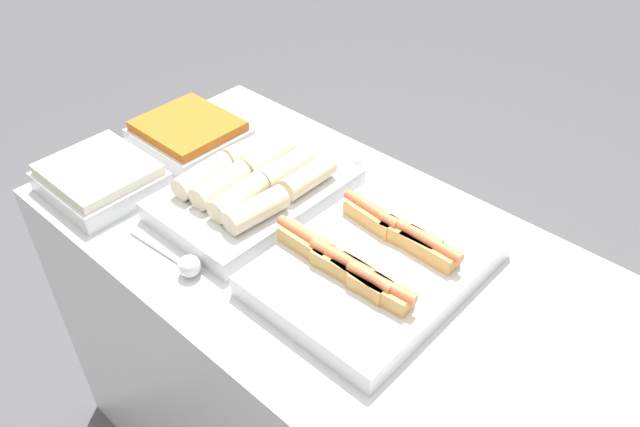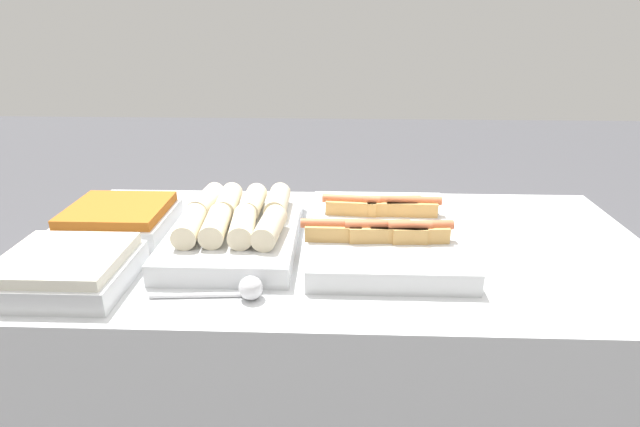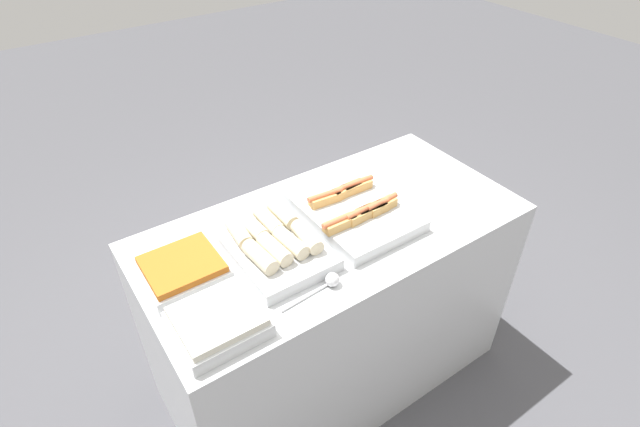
{
  "view_description": "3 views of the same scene",
  "coord_description": "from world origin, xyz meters",
  "px_view_note": "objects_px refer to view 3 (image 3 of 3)",
  "views": [
    {
      "loc": [
        0.64,
        -0.76,
        1.85
      ],
      "look_at": [
        -0.06,
        0.0,
        1.0
      ],
      "focal_mm": 35.0,
      "sensor_mm": 36.0,
      "label": 1
    },
    {
      "loc": [
        -0.02,
        -1.12,
        1.46
      ],
      "look_at": [
        -0.06,
        0.0,
        1.0
      ],
      "focal_mm": 28.0,
      "sensor_mm": 36.0,
      "label": 2
    },
    {
      "loc": [
        -0.89,
        -1.21,
        2.12
      ],
      "look_at": [
        -0.06,
        0.0,
        1.0
      ],
      "focal_mm": 28.0,
      "sensor_mm": 36.0,
      "label": 3
    }
  ],
  "objects_px": {
    "tray_hotdogs": "(353,209)",
    "serving_spoon_far": "(254,205)",
    "tray_side_back": "(183,270)",
    "tray_side_front": "(218,322)",
    "tray_wraps": "(272,242)",
    "serving_spoon_near": "(329,282)"
  },
  "relations": [
    {
      "from": "tray_hotdogs",
      "to": "serving_spoon_far",
      "type": "distance_m",
      "value": 0.4
    },
    {
      "from": "tray_side_back",
      "to": "serving_spoon_far",
      "type": "bearing_deg",
      "value": 28.81
    },
    {
      "from": "tray_hotdogs",
      "to": "tray_side_back",
      "type": "distance_m",
      "value": 0.68
    },
    {
      "from": "tray_side_front",
      "to": "tray_side_back",
      "type": "xyz_separation_m",
      "value": [
        0.0,
        0.27,
        0.0
      ]
    },
    {
      "from": "tray_hotdogs",
      "to": "tray_side_front",
      "type": "relative_size",
      "value": 1.85
    },
    {
      "from": "tray_wraps",
      "to": "tray_side_back",
      "type": "relative_size",
      "value": 1.74
    },
    {
      "from": "tray_hotdogs",
      "to": "serving_spoon_near",
      "type": "bearing_deg",
      "value": -139.34
    },
    {
      "from": "tray_side_back",
      "to": "tray_side_front",
      "type": "bearing_deg",
      "value": -90.0
    },
    {
      "from": "tray_side_back",
      "to": "serving_spoon_far",
      "type": "relative_size",
      "value": 1.11
    },
    {
      "from": "serving_spoon_near",
      "to": "tray_side_front",
      "type": "bearing_deg",
      "value": 173.95
    },
    {
      "from": "tray_wraps",
      "to": "tray_hotdogs",
      "type": "bearing_deg",
      "value": -0.3
    },
    {
      "from": "serving_spoon_near",
      "to": "tray_hotdogs",
      "type": "bearing_deg",
      "value": 40.66
    },
    {
      "from": "tray_side_back",
      "to": "tray_hotdogs",
      "type": "bearing_deg",
      "value": -4.51
    },
    {
      "from": "tray_side_back",
      "to": "serving_spoon_near",
      "type": "bearing_deg",
      "value": -39.49
    },
    {
      "from": "tray_hotdogs",
      "to": "serving_spoon_near",
      "type": "relative_size",
      "value": 2.1
    },
    {
      "from": "tray_hotdogs",
      "to": "serving_spoon_far",
      "type": "relative_size",
      "value": 2.05
    },
    {
      "from": "tray_hotdogs",
      "to": "tray_side_back",
      "type": "xyz_separation_m",
      "value": [
        -0.68,
        0.05,
        0.0
      ]
    },
    {
      "from": "tray_hotdogs",
      "to": "tray_side_back",
      "type": "relative_size",
      "value": 1.85
    },
    {
      "from": "tray_side_front",
      "to": "serving_spoon_near",
      "type": "relative_size",
      "value": 1.14
    },
    {
      "from": "tray_side_front",
      "to": "serving_spoon_far",
      "type": "relative_size",
      "value": 1.11
    },
    {
      "from": "tray_wraps",
      "to": "tray_side_back",
      "type": "distance_m",
      "value": 0.32
    },
    {
      "from": "tray_hotdogs",
      "to": "tray_side_back",
      "type": "height_order",
      "value": "tray_hotdogs"
    }
  ]
}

